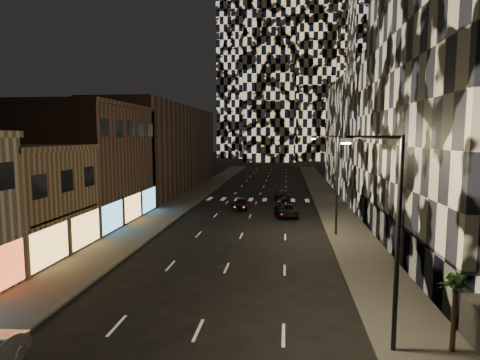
% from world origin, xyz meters
% --- Properties ---
extents(sidewalk_left, '(4.00, 120.00, 0.15)m').
position_xyz_m(sidewalk_left, '(-10.00, 50.00, 0.07)').
color(sidewalk_left, '#47443F').
rests_on(sidewalk_left, ground).
extents(sidewalk_right, '(4.00, 120.00, 0.15)m').
position_xyz_m(sidewalk_right, '(10.00, 50.00, 0.07)').
color(sidewalk_right, '#47443F').
rests_on(sidewalk_right, ground).
extents(curb_left, '(0.20, 120.00, 0.15)m').
position_xyz_m(curb_left, '(-7.90, 50.00, 0.07)').
color(curb_left, '#4C4C47').
rests_on(curb_left, ground).
extents(curb_right, '(0.20, 120.00, 0.15)m').
position_xyz_m(curb_right, '(7.90, 50.00, 0.07)').
color(curb_right, '#4C4C47').
rests_on(curb_right, ground).
extents(retail_tan, '(10.00, 10.00, 8.00)m').
position_xyz_m(retail_tan, '(-17.00, 21.00, 4.00)').
color(retail_tan, '#80664D').
rests_on(retail_tan, ground).
extents(retail_brown, '(10.00, 15.00, 12.00)m').
position_xyz_m(retail_brown, '(-17.00, 33.50, 6.00)').
color(retail_brown, '#4F372C').
rests_on(retail_brown, ground).
extents(retail_filler_left, '(10.00, 40.00, 14.00)m').
position_xyz_m(retail_filler_left, '(-17.00, 60.00, 7.00)').
color(retail_filler_left, '#4F372C').
rests_on(retail_filler_left, ground).
extents(midrise_base, '(0.60, 25.00, 3.00)m').
position_xyz_m(midrise_base, '(12.30, 24.50, 1.50)').
color(midrise_base, '#383838').
rests_on(midrise_base, ground).
extents(midrise_filler_right, '(16.00, 40.00, 18.00)m').
position_xyz_m(midrise_filler_right, '(20.00, 57.00, 9.00)').
color(midrise_filler_right, '#232326').
rests_on(midrise_filler_right, ground).
extents(tower_right_mid, '(20.00, 20.00, 100.00)m').
position_xyz_m(tower_right_mid, '(35.00, 135.00, 50.00)').
color(tower_right_mid, black).
rests_on(tower_right_mid, ground).
extents(tower_left_back, '(24.00, 24.00, 120.00)m').
position_xyz_m(tower_left_back, '(-12.00, 165.00, 60.00)').
color(tower_left_back, black).
rests_on(tower_left_back, ground).
extents(tower_center_low, '(18.00, 18.00, 95.00)m').
position_xyz_m(tower_center_low, '(-2.00, 140.00, 47.50)').
color(tower_center_low, black).
rests_on(tower_center_low, ground).
extents(streetlight_near, '(2.55, 0.25, 9.00)m').
position_xyz_m(streetlight_near, '(8.35, 10.00, 5.35)').
color(streetlight_near, black).
rests_on(streetlight_near, sidewalk_right).
extents(streetlight_far, '(2.55, 0.25, 9.00)m').
position_xyz_m(streetlight_far, '(8.35, 30.00, 5.35)').
color(streetlight_far, black).
rests_on(streetlight_far, sidewalk_right).
extents(car_dark_midlane, '(1.98, 4.35, 1.45)m').
position_xyz_m(car_dark_midlane, '(-1.48, 42.10, 0.72)').
color(car_dark_midlane, black).
rests_on(car_dark_midlane, ground).
extents(car_dark_oncoming, '(2.41, 5.15, 1.45)m').
position_xyz_m(car_dark_oncoming, '(3.50, 50.22, 0.73)').
color(car_dark_oncoming, black).
rests_on(car_dark_oncoming, ground).
extents(car_dark_rightlane, '(2.87, 5.19, 1.38)m').
position_xyz_m(car_dark_rightlane, '(4.09, 38.18, 0.69)').
color(car_dark_rightlane, black).
rests_on(car_dark_rightlane, ground).
extents(palm_tree, '(1.67, 1.69, 3.31)m').
position_xyz_m(palm_tree, '(11.02, 10.17, 2.88)').
color(palm_tree, '#47331E').
rests_on(palm_tree, sidewalk_right).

